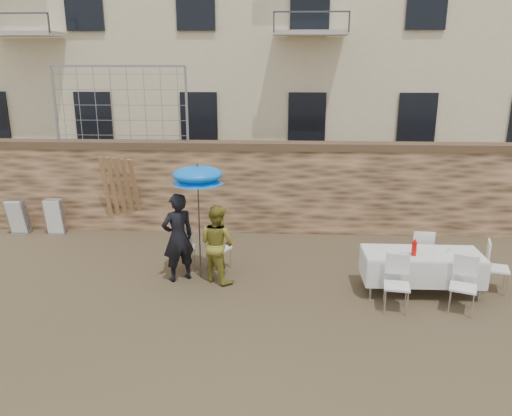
{
  "coord_description": "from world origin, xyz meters",
  "views": [
    {
      "loc": [
        0.88,
        -6.95,
        4.07
      ],
      "look_at": [
        0.4,
        2.2,
        1.4
      ],
      "focal_mm": 35.0,
      "sensor_mm": 36.0,
      "label": 1
    }
  ],
  "objects_px": {
    "couple_chair_right": "(218,247)",
    "table_chair_front_right": "(463,286)",
    "woman_dress": "(217,244)",
    "couple_chair_left": "(184,246)",
    "table_chair_side": "(497,267)",
    "man_suit": "(178,237)",
    "soda_bottle": "(414,249)",
    "table_chair_front_left": "(397,284)",
    "umbrella": "(198,178)",
    "banquet_table": "(422,255)",
    "chair_stack_right": "(56,215)",
    "table_chair_back": "(421,252)",
    "chair_stack_left": "(21,215)"
  },
  "relations": [
    {
      "from": "couple_chair_right",
      "to": "table_chair_front_right",
      "type": "xyz_separation_m",
      "value": [
        4.33,
        -1.61,
        0.0
      ]
    },
    {
      "from": "woman_dress",
      "to": "couple_chair_left",
      "type": "distance_m",
      "value": 0.97
    },
    {
      "from": "table_chair_side",
      "to": "man_suit",
      "type": "bearing_deg",
      "value": 104.7
    },
    {
      "from": "man_suit",
      "to": "soda_bottle",
      "type": "xyz_separation_m",
      "value": [
        4.33,
        -0.46,
        0.04
      ]
    },
    {
      "from": "table_chair_front_left",
      "to": "soda_bottle",
      "type": "bearing_deg",
      "value": 64.99
    },
    {
      "from": "man_suit",
      "to": "umbrella",
      "type": "height_order",
      "value": "umbrella"
    },
    {
      "from": "banquet_table",
      "to": "couple_chair_right",
      "type": "bearing_deg",
      "value": 167.29
    },
    {
      "from": "soda_bottle",
      "to": "chair_stack_right",
      "type": "distance_m",
      "value": 8.49
    },
    {
      "from": "table_chair_back",
      "to": "chair_stack_right",
      "type": "height_order",
      "value": "table_chair_back"
    },
    {
      "from": "soda_bottle",
      "to": "chair_stack_left",
      "type": "xyz_separation_m",
      "value": [
        -8.81,
        3.05,
        -0.45
      ]
    },
    {
      "from": "man_suit",
      "to": "table_chair_back",
      "type": "xyz_separation_m",
      "value": [
        4.73,
        0.49,
        -0.39
      ]
    },
    {
      "from": "woman_dress",
      "to": "table_chair_front_left",
      "type": "relative_size",
      "value": 1.58
    },
    {
      "from": "couple_chair_left",
      "to": "table_chair_front_right",
      "type": "relative_size",
      "value": 1.0
    },
    {
      "from": "soda_bottle",
      "to": "man_suit",
      "type": "bearing_deg",
      "value": 173.89
    },
    {
      "from": "couple_chair_left",
      "to": "table_chair_front_left",
      "type": "bearing_deg",
      "value": 153.52
    },
    {
      "from": "woman_dress",
      "to": "chair_stack_left",
      "type": "height_order",
      "value": "woman_dress"
    },
    {
      "from": "couple_chair_left",
      "to": "soda_bottle",
      "type": "distance_m",
      "value": 4.47
    },
    {
      "from": "banquet_table",
      "to": "chair_stack_right",
      "type": "height_order",
      "value": "chair_stack_right"
    },
    {
      "from": "table_chair_side",
      "to": "chair_stack_right",
      "type": "relative_size",
      "value": 1.04
    },
    {
      "from": "umbrella",
      "to": "couple_chair_right",
      "type": "distance_m",
      "value": 1.63
    },
    {
      "from": "man_suit",
      "to": "table_chair_back",
      "type": "bearing_deg",
      "value": 151.61
    },
    {
      "from": "banquet_table",
      "to": "chair_stack_left",
      "type": "height_order",
      "value": "chair_stack_left"
    },
    {
      "from": "table_chair_front_left",
      "to": "woman_dress",
      "type": "bearing_deg",
      "value": 170.19
    },
    {
      "from": "couple_chair_left",
      "to": "table_chair_back",
      "type": "relative_size",
      "value": 1.0
    },
    {
      "from": "man_suit",
      "to": "couple_chair_right",
      "type": "relative_size",
      "value": 1.81
    },
    {
      "from": "table_chair_back",
      "to": "chair_stack_right",
      "type": "bearing_deg",
      "value": -10.02
    },
    {
      "from": "umbrella",
      "to": "soda_bottle",
      "type": "relative_size",
      "value": 8.2
    },
    {
      "from": "couple_chair_left",
      "to": "umbrella",
      "type": "bearing_deg",
      "value": 127.48
    },
    {
      "from": "banquet_table",
      "to": "chair_stack_right",
      "type": "distance_m",
      "value": 8.62
    },
    {
      "from": "table_chair_front_left",
      "to": "chair_stack_right",
      "type": "distance_m",
      "value": 8.35
    },
    {
      "from": "couple_chair_left",
      "to": "chair_stack_left",
      "type": "relative_size",
      "value": 1.04
    },
    {
      "from": "chair_stack_right",
      "to": "umbrella",
      "type": "bearing_deg",
      "value": -32.04
    },
    {
      "from": "umbrella",
      "to": "table_chair_back",
      "type": "distance_m",
      "value": 4.61
    },
    {
      "from": "chair_stack_left",
      "to": "table_chair_front_right",
      "type": "bearing_deg",
      "value": -21.02
    },
    {
      "from": "umbrella",
      "to": "table_chair_front_left",
      "type": "relative_size",
      "value": 2.22
    },
    {
      "from": "couple_chair_right",
      "to": "chair_stack_right",
      "type": "xyz_separation_m",
      "value": [
        -4.28,
        2.04,
        -0.02
      ]
    },
    {
      "from": "umbrella",
      "to": "table_chair_side",
      "type": "distance_m",
      "value": 5.75
    },
    {
      "from": "soda_bottle",
      "to": "table_chair_front_left",
      "type": "distance_m",
      "value": 0.84
    },
    {
      "from": "table_chair_front_left",
      "to": "banquet_table",
      "type": "bearing_deg",
      "value": 60.02
    },
    {
      "from": "man_suit",
      "to": "chair_stack_left",
      "type": "height_order",
      "value": "man_suit"
    },
    {
      "from": "table_chair_front_right",
      "to": "chair_stack_left",
      "type": "distance_m",
      "value": 10.19
    },
    {
      "from": "banquet_table",
      "to": "table_chair_front_right",
      "type": "bearing_deg",
      "value": -56.31
    },
    {
      "from": "couple_chair_right",
      "to": "chair_stack_right",
      "type": "distance_m",
      "value": 4.74
    },
    {
      "from": "table_chair_side",
      "to": "table_chair_front_right",
      "type": "bearing_deg",
      "value": 150.13
    },
    {
      "from": "couple_chair_left",
      "to": "table_chair_front_right",
      "type": "bearing_deg",
      "value": 158.06
    },
    {
      "from": "table_chair_front_right",
      "to": "table_chair_back",
      "type": "bearing_deg",
      "value": 122.66
    },
    {
      "from": "woman_dress",
      "to": "couple_chair_left",
      "type": "height_order",
      "value": "woman_dress"
    },
    {
      "from": "chair_stack_left",
      "to": "couple_chair_right",
      "type": "bearing_deg",
      "value": -21.5
    },
    {
      "from": "couple_chair_right",
      "to": "table_chair_back",
      "type": "distance_m",
      "value": 4.03
    },
    {
      "from": "umbrella",
      "to": "chair_stack_left",
      "type": "bearing_deg",
      "value": 152.96
    }
  ]
}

